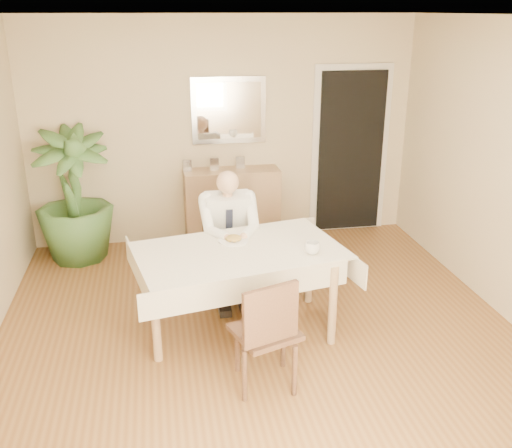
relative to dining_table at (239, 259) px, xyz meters
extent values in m
plane|color=brown|center=(0.15, -0.29, -0.67)|extent=(5.00, 5.00, 0.00)
plane|color=white|center=(0.15, -0.29, 1.93)|extent=(5.00, 5.00, 0.00)
cube|color=#CBB891|center=(0.15, 2.21, 0.63)|extent=(4.50, 0.02, 2.60)
cube|color=#CBB891|center=(0.15, -2.79, 0.63)|extent=(4.50, 0.02, 2.60)
cube|color=silver|center=(0.15, -2.77, 0.78)|extent=(1.34, 0.02, 1.44)
cube|color=white|center=(0.15, -2.75, 0.78)|extent=(1.18, 0.02, 1.28)
cube|color=silver|center=(1.70, 2.19, 0.33)|extent=(0.96, 0.03, 2.10)
cube|color=black|center=(1.70, 2.16, 0.33)|extent=(0.80, 0.05, 1.95)
cube|color=silver|center=(0.22, 2.19, 0.88)|extent=(0.86, 0.03, 0.76)
cube|color=white|center=(0.22, 2.17, 0.88)|extent=(0.74, 0.02, 0.64)
cube|color=#997253|center=(0.00, 0.00, 0.05)|extent=(1.74, 1.19, 0.04)
cube|color=beige|center=(0.00, 0.00, 0.08)|extent=(1.86, 1.31, 0.01)
cube|color=beige|center=(0.00, -0.50, -0.03)|extent=(1.67, 0.34, 0.22)
cube|color=beige|center=(0.00, 0.50, -0.03)|extent=(1.67, 0.34, 0.22)
cube|color=beige|center=(-0.85, 0.00, -0.03)|extent=(0.21, 0.98, 0.22)
cube|color=beige|center=(0.85, 0.00, -0.03)|extent=(0.21, 0.98, 0.22)
cylinder|color=#997253|center=(-0.72, -0.37, -0.32)|extent=(0.07, 0.07, 0.70)
cylinder|color=#997253|center=(0.72, -0.37, -0.32)|extent=(0.07, 0.07, 0.70)
cylinder|color=#997253|center=(-0.72, 0.37, -0.32)|extent=(0.07, 0.07, 0.70)
cylinder|color=#997253|center=(0.72, 0.37, -0.32)|extent=(0.07, 0.07, 0.70)
cube|color=#482F1D|center=(0.00, 0.80, -0.21)|extent=(0.48, 0.48, 0.04)
cube|color=#482F1D|center=(0.00, 1.00, 0.05)|extent=(0.45, 0.07, 0.45)
cylinder|color=#482F1D|center=(-0.19, 0.61, -0.45)|extent=(0.04, 0.04, 0.44)
cylinder|color=#482F1D|center=(0.19, 0.61, -0.45)|extent=(0.04, 0.04, 0.44)
cylinder|color=#482F1D|center=(-0.19, 0.99, -0.45)|extent=(0.04, 0.04, 0.44)
cylinder|color=#482F1D|center=(0.19, 0.99, -0.45)|extent=(0.04, 0.04, 0.44)
cube|color=#482F1D|center=(0.07, -0.81, -0.23)|extent=(0.54, 0.54, 0.04)
cube|color=#482F1D|center=(0.07, -1.00, 0.02)|extent=(0.41, 0.18, 0.42)
cylinder|color=#482F1D|center=(-0.12, -0.99, -0.46)|extent=(0.04, 0.04, 0.42)
cylinder|color=#482F1D|center=(0.25, -0.99, -0.46)|extent=(0.04, 0.04, 0.42)
cylinder|color=#482F1D|center=(-0.12, -0.62, -0.46)|extent=(0.04, 0.04, 0.42)
cylinder|color=#482F1D|center=(0.25, -0.62, -0.46)|extent=(0.04, 0.04, 0.42)
cube|color=white|center=(0.00, 0.76, 0.08)|extent=(0.42, 0.31, 0.55)
cube|color=black|center=(0.00, 0.64, 0.05)|extent=(0.07, 0.08, 0.36)
cylinder|color=tan|center=(0.00, 0.72, 0.37)|extent=(0.09, 0.09, 0.08)
sphere|color=tan|center=(0.00, 0.69, 0.47)|extent=(0.21, 0.21, 0.21)
cube|color=black|center=(-0.10, 0.56, -0.15)|extent=(0.13, 0.42, 0.13)
cube|color=black|center=(0.10, 0.56, -0.15)|extent=(0.13, 0.42, 0.13)
cube|color=black|center=(-0.10, 0.38, -0.44)|extent=(0.11, 0.12, 0.45)
cube|color=black|center=(0.10, 0.38, -0.44)|extent=(0.11, 0.12, 0.45)
cube|color=black|center=(-0.10, 0.32, -0.63)|extent=(0.11, 0.26, 0.07)
cube|color=black|center=(0.10, 0.32, -0.63)|extent=(0.11, 0.26, 0.07)
cylinder|color=white|center=(-0.02, 0.19, 0.09)|extent=(0.26, 0.26, 0.02)
ellipsoid|color=olive|center=(-0.02, 0.19, 0.11)|extent=(0.14, 0.14, 0.06)
cylinder|color=silver|center=(0.02, 0.13, 0.11)|extent=(0.01, 0.13, 0.01)
cylinder|color=silver|center=(-0.06, 0.13, 0.11)|extent=(0.01, 0.13, 0.01)
imported|color=white|center=(0.58, -0.19, 0.13)|extent=(0.14, 0.14, 0.10)
cube|color=#997253|center=(0.22, 2.03, -0.22)|extent=(1.12, 0.40, 0.89)
cube|color=silver|center=(-0.29, 2.04, 0.29)|extent=(0.10, 0.02, 0.14)
cube|color=silver|center=(0.02, 2.06, 0.29)|extent=(0.10, 0.02, 0.14)
cube|color=silver|center=(0.33, 2.08, 0.29)|extent=(0.10, 0.02, 0.14)
imported|color=#365B29|center=(-1.55, 1.82, 0.07)|extent=(0.97, 0.97, 1.48)
camera|label=1|loc=(-0.63, -4.34, 1.97)|focal=40.00mm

